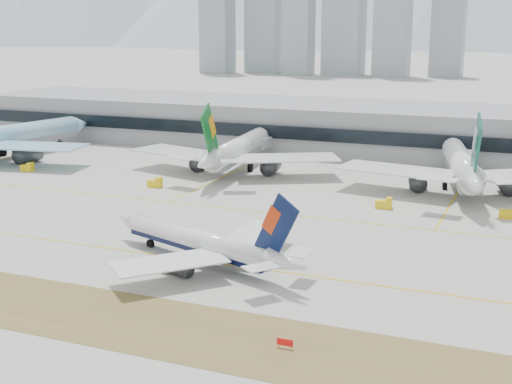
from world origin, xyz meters
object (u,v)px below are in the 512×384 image
at_px(taxiing_airliner, 204,243).
at_px(widebody_cathay, 462,167).
at_px(widebody_korean, 6,137).
at_px(terminal, 372,129).
at_px(widebody_eva, 236,151).

bearing_deg(taxiing_airliner, widebody_cathay, -95.12).
xyz_separation_m(widebody_korean, terminal, (101.32, 54.74, 1.05)).
distance_m(taxiing_airliner, widebody_eva, 79.65).
height_order(widebody_korean, widebody_eva, widebody_korean).
relative_size(widebody_korean, widebody_eva, 1.09).
bearing_deg(widebody_cathay, widebody_korean, 80.69).
xyz_separation_m(widebody_korean, widebody_eva, (73.87, 8.53, -0.63)).
bearing_deg(widebody_eva, taxiing_airliner, -166.02).
bearing_deg(widebody_eva, terminal, -36.68).
distance_m(widebody_eva, widebody_cathay, 61.51).
bearing_deg(taxiing_airliner, widebody_korean, -13.57).
bearing_deg(taxiing_airliner, widebody_eva, -50.34).
bearing_deg(widebody_eva, widebody_korean, 90.62).
xyz_separation_m(widebody_eva, widebody_cathay, (61.50, -0.65, 0.20)).
height_order(widebody_eva, terminal, widebody_eva).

